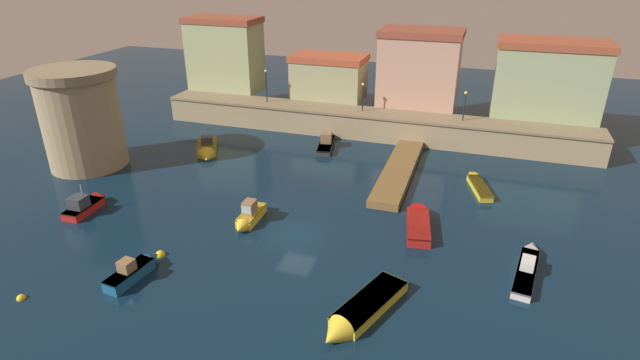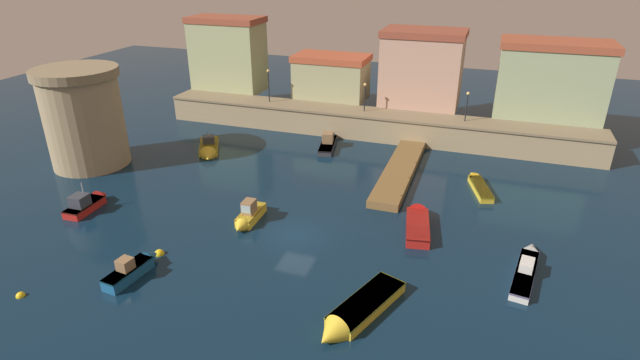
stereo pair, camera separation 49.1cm
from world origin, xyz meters
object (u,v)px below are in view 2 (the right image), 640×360
Objects in this scene: quay_lamp_2 at (467,101)px; moored_boat_4 at (329,141)px; moored_boat_0 at (248,216)px; moored_boat_2 at (209,150)px; moored_boat_9 at (133,268)px; moored_boat_10 at (417,221)px; quay_lamp_0 at (269,81)px; moored_boat_6 at (527,266)px; moored_boat_8 at (478,184)px; moored_boat_5 at (354,315)px; moored_boat_1 at (88,202)px; fortress_tower at (84,117)px; quay_lamp_1 at (365,92)px; mooring_buoy_1 at (160,254)px; mooring_buoy_0 at (21,296)px.

moored_boat_4 is at bearing -163.32° from quay_lamp_2.
moored_boat_2 reaches higher than moored_boat_0.
moored_boat_10 is at bearing -46.89° from moored_boat_9.
quay_lamp_0 is 0.53× the size of moored_boat_6.
moored_boat_8 is (26.52, 0.45, -0.04)m from moored_boat_2.
quay_lamp_0 is at bearing -161.56° from moored_boat_0.
moored_boat_0 is at bearing -106.42° from moored_boat_5.
moored_boat_6 is (33.08, 2.26, -0.16)m from moored_boat_1.
moored_boat_0 is at bearing -15.78° from fortress_tower.
quay_lamp_2 is 10.97m from moored_boat_8.
quay_lamp_1 is 27.59m from moored_boat_6.
quay_lamp_2 reaches higher than moored_boat_0.
fortress_tower reaches higher than moored_boat_9.
moored_boat_0 is at bearing -83.33° from moored_boat_1.
quay_lamp_1 reaches higher than mooring_buoy_1.
moored_boat_0 is at bearing 167.17° from moored_boat_4.
moored_boat_5 is 11.90m from moored_boat_10.
quay_lamp_1 is 29.42m from moored_boat_1.
moored_boat_1 is 8.17× the size of mooring_buoy_0.
moored_boat_2 reaches higher than moored_boat_5.
moored_boat_2 is 0.94× the size of moored_boat_4.
moored_boat_0 is 9.32m from moored_boat_9.
moored_boat_0 is 17.82m from moored_boat_4.
quay_lamp_0 is 35.61m from moored_boat_6.
mooring_buoy_0 is at bearing -128.06° from mooring_buoy_1.
fortress_tower is 10.68m from moored_boat_1.
mooring_buoy_1 is (-3.83, -5.92, -0.55)m from moored_boat_0.
moored_boat_6 is 8.43m from moored_boat_10.
mooring_buoy_0 is at bearing 122.31° from moored_boat_6.
moored_boat_8 reaches higher than mooring_buoy_1.
moored_boat_10 is (31.72, -1.73, -4.31)m from fortress_tower.
moored_boat_1 is 32.66m from moored_boat_8.
quay_lamp_0 is 0.59× the size of moored_boat_10.
quay_lamp_0 is 11.35m from quay_lamp_1.
moored_boat_6 is (39.35, -5.30, -4.37)m from fortress_tower.
moored_boat_8 is at bearing -77.53° from quay_lamp_2.
quay_lamp_2 is at bearing -15.35° from moored_boat_10.
quay_lamp_0 reaches higher than moored_boat_6.
moored_boat_2 is (9.17, 6.17, -4.37)m from fortress_tower.
quay_lamp_2 is 0.70× the size of moored_boat_1.
quay_lamp_1 is at bearing 45.86° from moored_boat_6.
quay_lamp_2 is at bearing -4.44° from moored_boat_8.
moored_boat_2 is 1.39× the size of moored_boat_9.
mooring_buoy_1 reaches higher than mooring_buoy_0.
quay_lamp_0 is 1.21× the size of quay_lamp_1.
moored_boat_5 is at bearing 18.19° from moored_boat_2.
quay_lamp_2 reaches higher than moored_boat_4.
moored_boat_1 is 10.14m from mooring_buoy_1.
moored_boat_0 is at bearing 97.53° from moored_boat_10.
moored_boat_1 is (6.27, -7.56, -4.21)m from fortress_tower.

